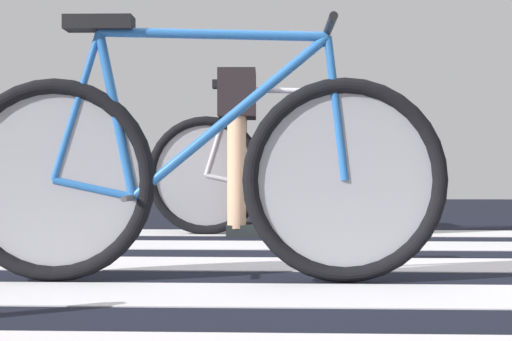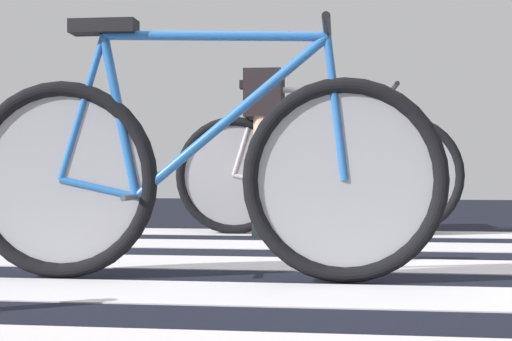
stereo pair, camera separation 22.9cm
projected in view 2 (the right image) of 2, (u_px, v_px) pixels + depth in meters
The scene contains 5 objects.
ground at pixel (320, 274), 2.90m from camera, with size 18.00×14.00×0.02m.
crosswalk_markings at pixel (318, 278), 2.72m from camera, with size 5.32×4.25×0.00m.
bicycle_1_of_2 at pixel (199, 172), 2.66m from camera, with size 1.74×0.52×0.93m.
bicycle_2_of_2 at pixel (317, 171), 4.51m from camera, with size 1.74×0.52×0.93m.
cyclist_2_of_2 at pixel (266, 129), 4.54m from camera, with size 0.32×0.42×0.98m.
Camera 2 is at (0.12, -2.91, 0.42)m, focal length 52.64 mm.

